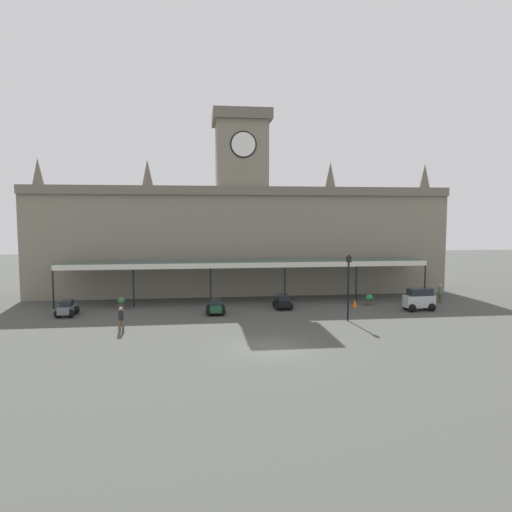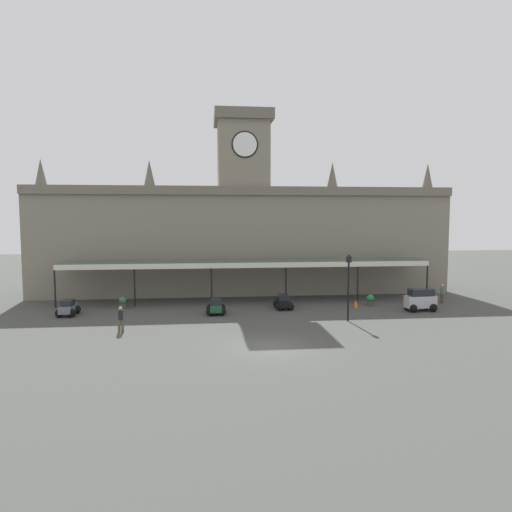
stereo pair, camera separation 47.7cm
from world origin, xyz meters
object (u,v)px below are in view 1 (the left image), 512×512
(pedestrian_beside_cars, at_px, (121,318))
(planter_by_canopy, at_px, (122,303))
(planter_near_kerb, at_px, (413,297))
(car_black_sedan, at_px, (283,303))
(planter_forecourt_centre, at_px, (369,300))
(car_green_sedan, at_px, (216,308))
(victorian_lamppost, at_px, (348,280))
(car_grey_sedan, at_px, (67,309))
(car_silver_van, at_px, (419,300))
(pedestrian_crossing_forecourt, at_px, (440,292))
(traffic_cone, at_px, (355,303))

(pedestrian_beside_cars, distance_m, planter_by_canopy, 7.99)
(planter_by_canopy, bearing_deg, planter_near_kerb, -0.92)
(car_black_sedan, height_order, planter_near_kerb, car_black_sedan)
(planter_forecourt_centre, bearing_deg, planter_near_kerb, 9.98)
(car_green_sedan, bearing_deg, victorian_lamppost, -20.13)
(car_green_sedan, height_order, car_black_sedan, same)
(car_grey_sedan, height_order, car_silver_van, car_silver_van)
(car_silver_van, bearing_deg, car_black_sedan, 169.50)
(victorian_lamppost, xyz_separation_m, planter_near_kerb, (7.81, 6.04, -2.51))
(car_grey_sedan, xyz_separation_m, victorian_lamppost, (20.58, -4.10, 2.50))
(planter_forecourt_centre, distance_m, planter_by_canopy, 20.57)
(car_green_sedan, height_order, victorian_lamppost, victorian_lamppost)
(car_black_sedan, height_order, victorian_lamppost, victorian_lamppost)
(victorian_lamppost, relative_size, planter_near_kerb, 5.02)
(victorian_lamppost, bearing_deg, planter_forecourt_centre, 55.82)
(car_grey_sedan, bearing_deg, victorian_lamppost, -11.27)
(car_grey_sedan, xyz_separation_m, pedestrian_crossing_forecourt, (30.78, 1.66, 0.41))
(car_silver_van, bearing_deg, planter_near_kerb, 72.81)
(pedestrian_crossing_forecourt, distance_m, pedestrian_beside_cars, 26.87)
(car_black_sedan, height_order, planter_forecourt_centre, car_black_sedan)
(pedestrian_crossing_forecourt, relative_size, planter_near_kerb, 1.74)
(car_silver_van, distance_m, traffic_cone, 5.06)
(pedestrian_crossing_forecourt, bearing_deg, traffic_cone, -172.72)
(car_grey_sedan, distance_m, car_black_sedan, 16.70)
(pedestrian_crossing_forecourt, bearing_deg, car_black_sedan, -176.17)
(car_green_sedan, bearing_deg, pedestrian_crossing_forecourt, 6.75)
(car_silver_van, bearing_deg, planter_forecourt_centre, 142.61)
(car_green_sedan, bearing_deg, traffic_cone, 6.38)
(car_silver_van, bearing_deg, traffic_cone, 157.79)
(pedestrian_beside_cars, distance_m, planter_near_kerb, 24.67)
(planter_forecourt_centre, bearing_deg, car_grey_sedan, -177.18)
(planter_near_kerb, bearing_deg, pedestrian_crossing_forecourt, -6.57)
(car_green_sedan, height_order, pedestrian_crossing_forecourt, pedestrian_crossing_forecourt)
(car_silver_van, xyz_separation_m, planter_forecourt_centre, (-3.22, 2.46, -0.32))
(victorian_lamppost, distance_m, traffic_cone, 5.84)
(car_silver_van, distance_m, planter_near_kerb, 3.37)
(car_black_sedan, xyz_separation_m, pedestrian_beside_cars, (-11.79, -6.27, 0.41))
(car_silver_van, height_order, planter_near_kerb, car_silver_van)
(car_black_sedan, relative_size, planter_forecourt_centre, 2.14)
(planter_forecourt_centre, xyz_separation_m, planter_by_canopy, (-20.53, 1.14, 0.00))
(traffic_cone, height_order, planter_by_canopy, planter_by_canopy)
(planter_near_kerb, bearing_deg, victorian_lamppost, -142.31)
(victorian_lamppost, height_order, traffic_cone, victorian_lamppost)
(pedestrian_crossing_forecourt, bearing_deg, planter_near_kerb, 173.43)
(car_black_sedan, distance_m, car_silver_van, 10.91)
(car_black_sedan, bearing_deg, car_silver_van, -10.50)
(planter_by_canopy, bearing_deg, car_black_sedan, -7.06)
(planter_near_kerb, bearing_deg, planter_forecourt_centre, -170.02)
(car_silver_van, distance_m, planter_forecourt_centre, 4.07)
(planter_near_kerb, bearing_deg, car_black_sedan, -174.06)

